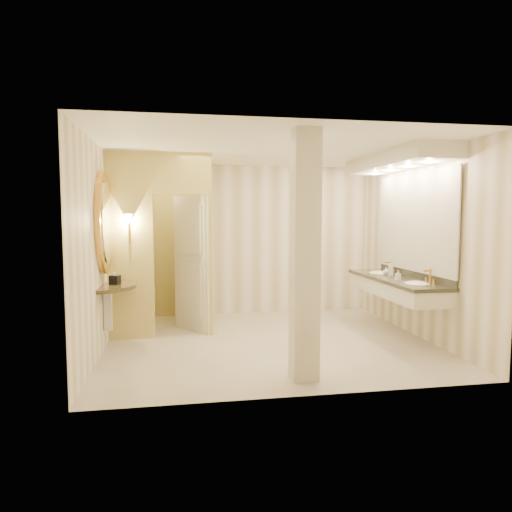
{
  "coord_description": "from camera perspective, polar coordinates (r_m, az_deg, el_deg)",
  "views": [
    {
      "loc": [
        -1.24,
        -6.25,
        1.78
      ],
      "look_at": [
        -0.14,
        0.2,
        1.21
      ],
      "focal_mm": 32.0,
      "sensor_mm": 36.0,
      "label": 1
    }
  ],
  "objects": [
    {
      "name": "floor",
      "position": [
        6.61,
        1.53,
        -10.66
      ],
      "size": [
        4.5,
        4.5,
        0.0
      ],
      "primitive_type": "plane",
      "color": "beige",
      "rests_on": "ground"
    },
    {
      "name": "soap_bottle_a",
      "position": [
        6.84,
        17.33,
        -2.28
      ],
      "size": [
        0.07,
        0.07,
        0.14
      ],
      "primitive_type": "imported",
      "rotation": [
        0.0,
        0.0,
        0.08
      ],
      "color": "beige",
      "rests_on": "vanity"
    },
    {
      "name": "wall_front",
      "position": [
        4.44,
        6.59,
        -0.61
      ],
      "size": [
        4.5,
        0.02,
        2.7
      ],
      "primitive_type": "cube",
      "color": "white",
      "rests_on": "floor"
    },
    {
      "name": "wall_back",
      "position": [
        8.35,
        -1.12,
        2.01
      ],
      "size": [
        4.5,
        0.02,
        2.7
      ],
      "primitive_type": "cube",
      "color": "white",
      "rests_on": "floor"
    },
    {
      "name": "toilet",
      "position": [
        7.87,
        -8.53,
        -5.59
      ],
      "size": [
        0.51,
        0.74,
        0.69
      ],
      "primitive_type": "imported",
      "rotation": [
        0.0,
        0.0,
        3.33
      ],
      "color": "white",
      "rests_on": "floor"
    },
    {
      "name": "console_shelf",
      "position": [
        6.38,
        -18.41,
        0.83
      ],
      "size": [
        1.05,
        1.05,
        1.97
      ],
      "color": "black",
      "rests_on": "floor"
    },
    {
      "name": "wall_right",
      "position": [
        7.17,
        19.5,
        1.24
      ],
      "size": [
        0.02,
        4.0,
        2.7
      ],
      "primitive_type": "cube",
      "color": "white",
      "rests_on": "floor"
    },
    {
      "name": "soap_bottle_c",
      "position": [
        7.22,
        16.5,
        -1.56
      ],
      "size": [
        0.09,
        0.09,
        0.22
      ],
      "primitive_type": "imported",
      "rotation": [
        0.0,
        0.0,
        0.04
      ],
      "color": "#C6B28C",
      "rests_on": "vanity"
    },
    {
      "name": "ceiling",
      "position": [
        6.43,
        1.59,
        13.19
      ],
      "size": [
        4.5,
        4.5,
        0.0
      ],
      "primitive_type": "plane",
      "rotation": [
        3.14,
        0.0,
        0.0
      ],
      "color": "white",
      "rests_on": "wall_back"
    },
    {
      "name": "toilet_closet",
      "position": [
        7.22,
        -8.81,
        1.77
      ],
      "size": [
        1.5,
        1.55,
        2.7
      ],
      "color": "#E3D577",
      "rests_on": "floor"
    },
    {
      "name": "soap_bottle_b",
      "position": [
        7.43,
        15.92,
        -1.79
      ],
      "size": [
        0.11,
        0.11,
        0.11
      ],
      "primitive_type": "imported",
      "rotation": [
        0.0,
        0.0,
        0.37
      ],
      "color": "silver",
      "rests_on": "vanity"
    },
    {
      "name": "wall_sconce",
      "position": [
        6.71,
        -15.57,
        4.37
      ],
      "size": [
        0.14,
        0.14,
        0.42
      ],
      "color": "#B9883B",
      "rests_on": "toilet_closet"
    },
    {
      "name": "pillar",
      "position": [
        4.92,
        6.11,
        -0.06
      ],
      "size": [
        0.28,
        0.28,
        2.7
      ],
      "primitive_type": "cube",
      "color": "beige",
      "rests_on": "floor"
    },
    {
      "name": "vanity",
      "position": [
        7.06,
        17.48,
        3.5
      ],
      "size": [
        0.75,
        2.38,
        2.09
      ],
      "color": "beige",
      "rests_on": "floor"
    },
    {
      "name": "tissue_box",
      "position": [
        6.39,
        -17.22,
        -2.85
      ],
      "size": [
        0.15,
        0.15,
        0.12
      ],
      "primitive_type": "cube",
      "rotation": [
        0.0,
        0.0,
        -0.34
      ],
      "color": "black",
      "rests_on": "console_shelf"
    },
    {
      "name": "wall_left",
      "position": [
        6.34,
        -18.81,
        0.81
      ],
      "size": [
        0.02,
        4.0,
        2.7
      ],
      "primitive_type": "cube",
      "color": "white",
      "rests_on": "floor"
    }
  ]
}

